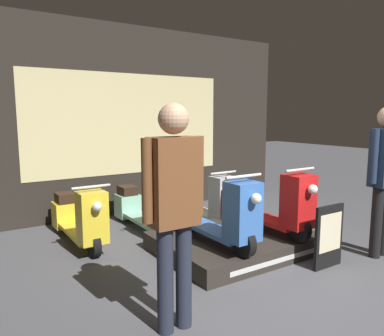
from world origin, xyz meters
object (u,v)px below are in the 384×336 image
at_px(scooter_display_left, 210,213).
at_px(scooter_backrow_0, 78,218).
at_px(scooter_display_right, 263,204).
at_px(price_sign_board, 329,236).
at_px(person_left_browsing, 174,202).
at_px(person_right_browsing, 384,171).
at_px(scooter_backrow_1, 145,208).
at_px(scooter_backrow_2, 200,200).

relative_size(scooter_display_left, scooter_backrow_0, 1.00).
xyz_separation_m(scooter_display_right, price_sign_board, (0.11, -0.95, -0.20)).
height_order(scooter_display_left, person_left_browsing, person_left_browsing).
xyz_separation_m(person_left_browsing, person_right_browsing, (2.89, 0.00, -0.00)).
distance_m(scooter_backrow_1, scooter_backrow_2, 0.99).
bearing_deg(price_sign_board, scooter_backrow_1, 115.61).
bearing_deg(scooter_backrow_2, scooter_backrow_1, 180.00).
xyz_separation_m(scooter_display_right, scooter_backrow_0, (-2.00, 1.40, -0.22)).
height_order(scooter_backrow_0, price_sign_board, scooter_backrow_0).
bearing_deg(person_left_browsing, person_right_browsing, 0.00).
bearing_deg(scooter_backrow_1, person_right_browsing, -51.70).
height_order(scooter_display_right, price_sign_board, scooter_display_right).
relative_size(scooter_backrow_2, person_right_browsing, 0.93).
bearing_deg(scooter_display_left, scooter_display_right, 0.00).
relative_size(scooter_backrow_0, scooter_backrow_1, 1.00).
bearing_deg(scooter_backrow_1, scooter_display_left, -83.33).
relative_size(scooter_backrow_0, person_right_browsing, 0.93).
xyz_separation_m(scooter_display_left, person_right_browsing, (1.78, -1.06, 0.49)).
distance_m(scooter_display_right, price_sign_board, 0.97).
relative_size(scooter_display_right, scooter_backrow_0, 1.00).
bearing_deg(scooter_backrow_1, scooter_backrow_0, 180.00).
relative_size(scooter_display_left, scooter_backrow_2, 1.00).
bearing_deg(scooter_display_right, scooter_backrow_0, 144.99).
relative_size(scooter_display_left, scooter_backrow_1, 1.00).
height_order(scooter_backrow_1, person_right_browsing, person_right_browsing).
height_order(scooter_display_left, person_right_browsing, person_right_browsing).
xyz_separation_m(scooter_display_left, person_left_browsing, (-1.11, -1.06, 0.49)).
xyz_separation_m(person_right_browsing, price_sign_board, (-0.82, 0.11, -0.69)).
xyz_separation_m(scooter_display_left, scooter_backrow_1, (-0.16, 1.40, -0.22)).
xyz_separation_m(scooter_backrow_2, person_right_browsing, (0.96, -2.46, 0.71)).
bearing_deg(scooter_display_right, scooter_backrow_1, 125.88).
distance_m(scooter_backrow_2, price_sign_board, 2.35).
bearing_deg(scooter_backrow_0, scooter_backrow_2, 0.00).
distance_m(scooter_backrow_0, person_right_browsing, 3.90).
bearing_deg(person_left_browsing, scooter_backrow_2, 51.90).
relative_size(scooter_display_right, person_left_browsing, 0.93).
xyz_separation_m(scooter_display_left, price_sign_board, (0.96, -0.95, -0.20)).
bearing_deg(price_sign_board, scooter_display_left, 135.47).
distance_m(person_right_browsing, price_sign_board, 1.08).
bearing_deg(scooter_backrow_1, price_sign_board, -64.39).
relative_size(scooter_display_right, price_sign_board, 2.34).
bearing_deg(scooter_backrow_0, scooter_display_left, -50.60).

